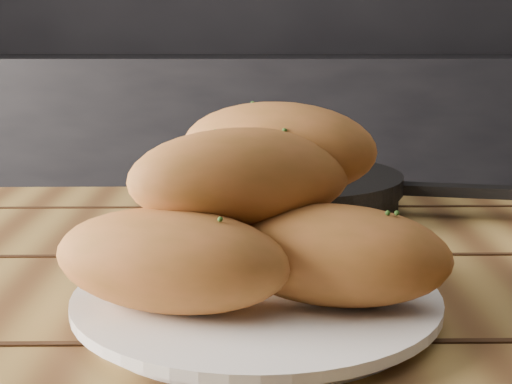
{
  "coord_description": "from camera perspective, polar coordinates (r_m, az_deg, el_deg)",
  "views": [
    {
      "loc": [
        -0.37,
        -0.52,
        0.95
      ],
      "look_at": [
        -0.36,
        0.01,
        0.84
      ],
      "focal_mm": 50.0,
      "sensor_mm": 36.0,
      "label": 1
    }
  ],
  "objects": [
    {
      "name": "plate",
      "position": [
        0.55,
        0.03,
        -8.74
      ],
      "size": [
        0.28,
        0.28,
        0.02
      ],
      "color": "white",
      "rests_on": "table"
    },
    {
      "name": "counter",
      "position": [
        2.31,
        8.26,
        -0.52
      ],
      "size": [
        2.8,
        0.6,
        0.9
      ],
      "primitive_type": "cube",
      "color": "black",
      "rests_on": "ground"
    },
    {
      "name": "skillet",
      "position": [
        0.86,
        2.41,
        0.12
      ],
      "size": [
        0.42,
        0.28,
        0.05
      ],
      "color": "black",
      "rests_on": "table"
    },
    {
      "name": "bread_rolls",
      "position": [
        0.53,
        -0.16,
        -1.72
      ],
      "size": [
        0.3,
        0.24,
        0.14
      ],
      "color": "#AC612F",
      "rests_on": "plate"
    }
  ]
}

